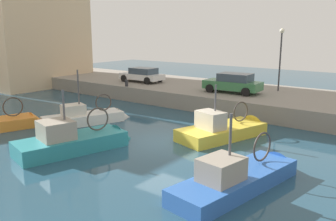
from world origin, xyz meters
TOP-DOWN VIEW (x-y plane):
  - water_surface at (0.00, 0.00)m, footprint 80.00×80.00m
  - quay_wall at (11.50, 0.00)m, footprint 9.00×56.00m
  - fishing_boat_teal at (-3.69, 2.74)m, footprint 6.43×3.36m
  - fishing_boat_blue at (-2.70, -5.78)m, footprint 6.97×2.77m
  - fishing_boat_white at (0.17, 6.49)m, footprint 6.00×3.41m
  - fishing_boat_yellow at (2.92, -2.09)m, footprint 6.33×3.62m
  - parked_car_white at (10.15, 10.69)m, footprint 2.11×4.16m
  - parked_car_green at (9.97, 1.27)m, footprint 2.22×4.41m
  - mooring_bollard_mid at (7.35, 10.00)m, footprint 0.28×0.28m
  - quay_streetlamp at (13.00, -1.13)m, footprint 0.36×0.36m
  - waterfront_building_west at (7.50, 24.70)m, footprint 10.43×9.27m

SIDE VIEW (x-z plane):
  - water_surface at x=0.00m, z-range 0.00..0.00m
  - fishing_boat_white at x=0.17m, z-range -2.00..2.22m
  - fishing_boat_yellow at x=2.92m, z-range -1.88..2.11m
  - fishing_boat_blue at x=-2.70m, z-range -1.78..2.03m
  - fishing_boat_teal at x=-3.69m, z-range -1.87..2.16m
  - quay_wall at x=11.50m, z-range 0.00..1.20m
  - mooring_bollard_mid at x=7.35m, z-range 1.20..1.75m
  - parked_car_white at x=10.15m, z-range 1.22..2.54m
  - parked_car_green at x=9.97m, z-range 1.21..2.71m
  - quay_streetlamp at x=13.00m, z-range 2.04..6.87m
  - waterfront_building_west at x=7.50m, z-range 0.02..17.76m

